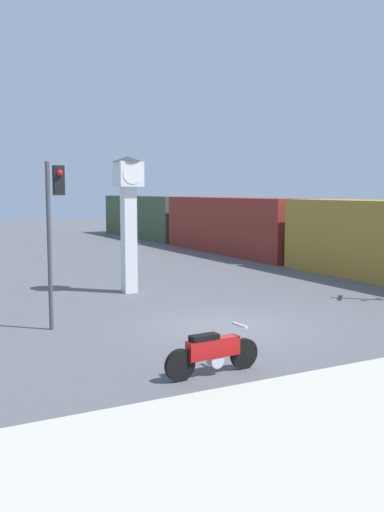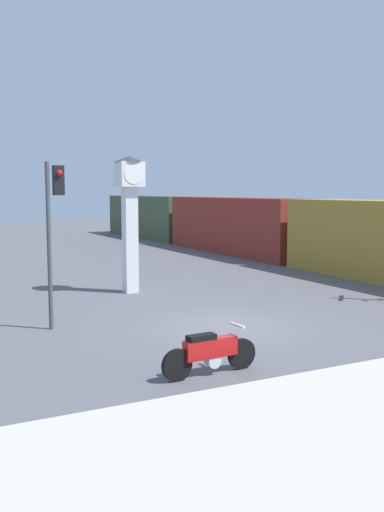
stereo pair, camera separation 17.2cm
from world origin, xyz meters
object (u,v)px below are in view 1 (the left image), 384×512
(motorcycle, at_px, (213,352))
(traffic_light, at_px, (54,216))
(freight_train, at_px, (234,225))
(clock_tower, at_px, (128,204))

(motorcycle, xyz_separation_m, traffic_light, (-1.86, 5.45, 2.66))
(freight_train, distance_m, traffic_light, 20.81)
(clock_tower, xyz_separation_m, traffic_light, (-3.90, -4.43, -0.19))
(traffic_light, bearing_deg, freight_train, 44.50)
(motorcycle, xyz_separation_m, freight_train, (12.95, 20.00, 1.22))
(motorcycle, distance_m, traffic_light, 6.34)
(motorcycle, bearing_deg, traffic_light, 105.26)
(clock_tower, height_order, traffic_light, clock_tower)
(clock_tower, relative_size, traffic_light, 1.11)
(clock_tower, bearing_deg, traffic_light, -131.33)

